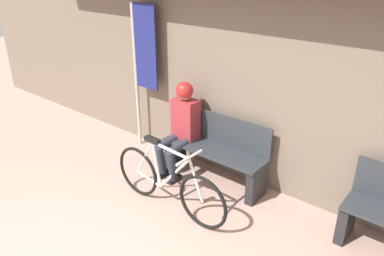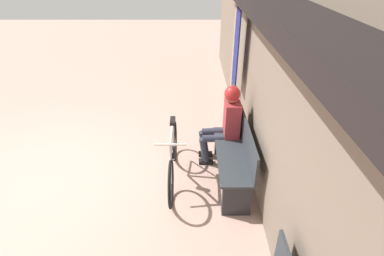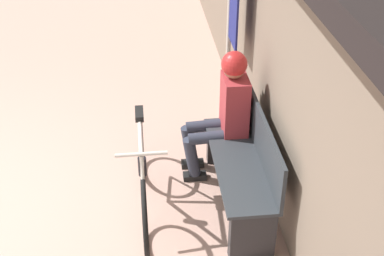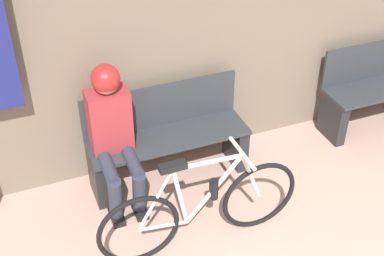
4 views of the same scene
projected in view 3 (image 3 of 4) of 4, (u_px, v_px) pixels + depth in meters
name	position (u px, v px, depth m)	size (l,w,h in m)	color
storefront_wall	(299.00, 34.00, 3.81)	(12.00, 0.56, 3.20)	#756656
park_bench_near	(244.00, 167.00, 4.59)	(1.40, 0.42, 0.87)	#2D3338
bicycle	(143.00, 175.00, 4.56)	(1.63, 0.40, 0.86)	black
person_seated	(225.00, 106.00, 4.82)	(0.34, 0.59, 1.25)	#2D3342
banner_pole	(233.00, 2.00, 5.23)	(0.45, 0.05, 2.14)	#B7B2A8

